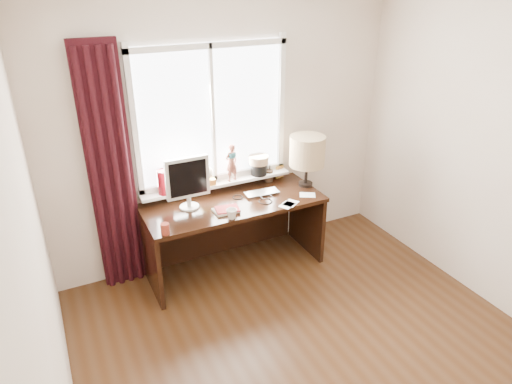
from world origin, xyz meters
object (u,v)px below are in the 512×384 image
laptop (262,193)px  mug (232,214)px  desk (230,219)px  monitor (188,180)px  red_cup (165,229)px  table_lamp (307,152)px

laptop → mug: 0.56m
desk → monitor: (-0.41, -0.04, 0.52)m
red_cup → monitor: size_ratio=0.20×
monitor → red_cup: bearing=-132.4°
laptop → table_lamp: table_lamp is taller
laptop → table_lamp: (0.49, -0.01, 0.35)m
desk → table_lamp: table_lamp is taller
red_cup → desk: bearing=28.1°
laptop → monitor: bearing=-179.9°
laptop → desk: size_ratio=0.20×
laptop → desk: 0.41m
laptop → red_cup: bearing=-159.7°
mug → monitor: bearing=126.3°
monitor → table_lamp: size_ratio=0.94×
laptop → mug: size_ratio=3.47×
mug → desk: mug is taller
monitor → table_lamp: bearing=-2.6°
mug → desk: size_ratio=0.06×
laptop → table_lamp: size_ratio=0.64×
mug → table_lamp: (0.95, 0.31, 0.32)m
mug → monitor: 0.50m
monitor → table_lamp: 1.22m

